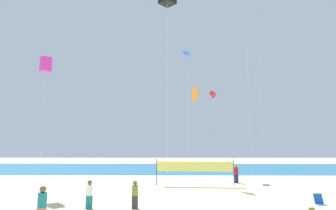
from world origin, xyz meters
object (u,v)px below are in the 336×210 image
Objects in this scene: beachgoer_maroon_shirt at (236,173)px; folding_beach_chair at (320,201)px; beachgoer_white_shirt at (89,193)px; beachgoer_olive_shirt at (135,194)px; kite_blue_diamond at (187,54)px; kite_magenta_box at (46,65)px; kite_orange_delta at (197,94)px; beachgoer_teal_shirt at (42,204)px; beach_handbag at (312,210)px; kite_red_tube at (213,94)px; volleyball_net at (195,168)px.

folding_beach_chair is (2.35, -11.30, -0.47)m from beachgoer_maroon_shirt.
beachgoer_olive_shirt is (2.73, 0.02, -0.02)m from beachgoer_white_shirt.
kite_blue_diamond is 13.14m from kite_magenta_box.
kite_orange_delta is at bearing 11.84° from kite_magenta_box.
beachgoer_teal_shirt reaches higher than beachgoer_olive_shirt.
beachgoer_olive_shirt reaches higher than folding_beach_chair.
beach_handbag is 0.03× the size of kite_blue_diamond.
beachgoer_teal_shirt is 0.16× the size of kite_blue_diamond.
beachgoer_olive_shirt is 0.17× the size of kite_orange_delta.
beachgoer_maroon_shirt reaches higher than folding_beach_chair.
beachgoer_olive_shirt is at bearing 44.43° from beachgoer_teal_shirt.
beachgoer_teal_shirt is 16.39m from kite_magenta_box.
kite_blue_diamond is at bearing 132.98° from beach_handbag.
beach_handbag is at bearing -47.02° from kite_blue_diamond.
kite_red_tube is 1.02× the size of kite_orange_delta.
kite_blue_diamond reaches higher than beachgoer_maroon_shirt.
kite_blue_diamond reaches higher than beachgoer_olive_shirt.
kite_red_tube is (2.82, 6.85, 7.96)m from volleyball_net.
volleyball_net is 0.60× the size of kite_blue_diamond.
kite_blue_diamond is (-7.30, 6.42, 10.99)m from folding_beach_chair.
beachgoer_white_shirt is 14.63m from kite_magenta_box.
beachgoer_teal_shirt is 24.19m from kite_red_tube.
beachgoer_olive_shirt is at bearing -114.01° from kite_red_tube.
beachgoer_white_shirt is 15.56m from kite_orange_delta.
beachgoer_white_shirt is at bearing -135.13° from kite_blue_diamond.
kite_magenta_box reaches higher than kite_orange_delta.
folding_beach_chair is (14.85, 3.48, -0.52)m from beachgoer_teal_shirt.
volleyball_net reaches higher than beach_handbag.
kite_magenta_box is (-16.57, -7.98, 1.48)m from kite_red_tube.
beachgoer_white_shirt reaches higher than beachgoer_olive_shirt.
volleyball_net is 0.60× the size of kite_magenta_box.
beachgoer_teal_shirt is 15.30m from volleyball_net.
beach_handbag is at bearing -59.81° from volleyball_net.
beachgoer_white_shirt is at bearing 13.76° from beachgoer_maroon_shirt.
beachgoer_maroon_shirt is 11.55m from folding_beach_chair.
kite_magenta_box is 1.21× the size of kite_orange_delta.
beachgoer_white_shirt is at bearing -121.58° from kite_red_tube.
kite_orange_delta reaches higher than beachgoer_olive_shirt.
volleyball_net is at bearing 4.68° from kite_magenta_box.
volleyball_net is at bearing -100.68° from beachgoer_white_shirt.
kite_red_tube is (-1.38, 4.91, 8.65)m from beachgoer_maroon_shirt.
beachgoer_olive_shirt is 12.80m from kite_blue_diamond.
volleyball_net is 0.73× the size of kite_orange_delta.
beachgoer_teal_shirt is at bearing -168.36° from beach_handbag.
beachgoer_white_shirt is 0.14× the size of kite_magenta_box.
kite_magenta_box is (-17.96, -3.07, 10.13)m from beachgoer_maroon_shirt.
volleyball_net reaches higher than folding_beach_chair.
beach_handbag is at bearing 66.58° from beachgoer_maroon_shirt.
beachgoer_teal_shirt is 15.26m from folding_beach_chair.
beachgoer_white_shirt is at bearing -127.41° from volleyball_net.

